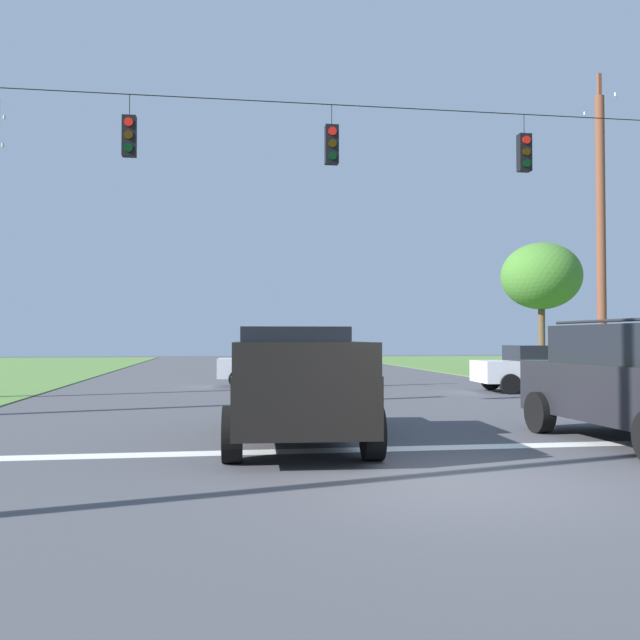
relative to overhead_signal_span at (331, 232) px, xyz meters
The scene contains 13 objects.
ground_plane 9.26m from the overhead_signal_span, 89.00° to the right, with size 120.00×120.00×0.00m, color #47474C.
stop_bar_stripe 7.14m from the overhead_signal_span, 88.56° to the right, with size 15.85×0.45×0.01m, color white.
lane_dash_0 4.35m from the overhead_signal_span, 66.18° to the left, with size 0.15×2.50×0.01m, color white.
lane_dash_1 8.28m from the overhead_signal_span, 88.84° to the left, with size 0.15×2.50×0.01m, color white.
lane_dash_2 15.36m from the overhead_signal_span, 89.45° to the left, with size 0.15×2.50×0.01m, color white.
lane_dash_3 24.64m from the overhead_signal_span, 89.66° to the left, with size 0.15×2.50×0.01m, color white.
lane_dash_4 27.09m from the overhead_signal_span, 89.69° to the left, with size 0.15×2.50×0.01m, color white.
overhead_signal_span is the anchor object (origin of this frame).
pickup_truck 5.89m from the overhead_signal_span, 106.55° to the right, with size 2.49×5.49×1.95m.
distant_car_crossing_white 9.85m from the overhead_signal_span, 31.68° to the left, with size 4.40×2.22×1.52m.
distant_car_oncoming 9.33m from the overhead_signal_span, 93.83° to the left, with size 4.38×2.18×1.52m.
utility_pole_mid_right 11.09m from the overhead_signal_span, 25.85° to the left, with size 0.31×1.95×10.67m.
tree_roadside_right 20.83m from the overhead_signal_span, 50.06° to the left, with size 3.99×3.99×6.58m.
Camera 1 is at (-2.78, -7.99, 1.75)m, focal length 38.11 mm.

